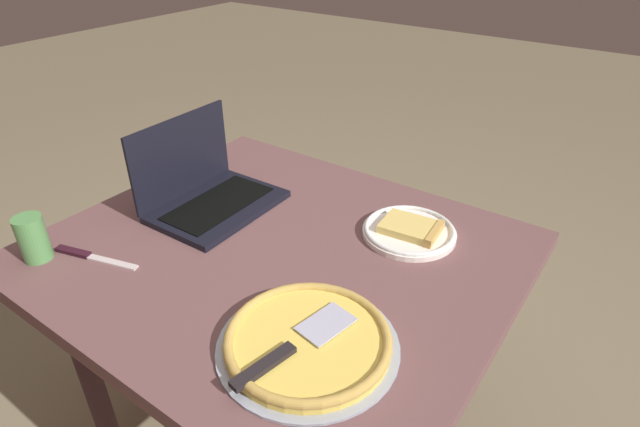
{
  "coord_description": "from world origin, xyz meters",
  "views": [
    {
      "loc": [
        0.69,
        -0.78,
        1.47
      ],
      "look_at": [
        0.08,
        0.07,
        0.83
      ],
      "focal_mm": 28.86,
      "sensor_mm": 36.0,
      "label": 1
    }
  ],
  "objects_px": {
    "pizza_plate": "(410,231)",
    "drink_cup": "(33,238)",
    "laptop": "(206,190)",
    "pizza_tray": "(308,341)",
    "dining_table": "(278,275)",
    "table_knife": "(88,256)"
  },
  "relations": [
    {
      "from": "dining_table",
      "to": "drink_cup",
      "type": "distance_m",
      "value": 0.58
    },
    {
      "from": "table_knife",
      "to": "laptop",
      "type": "bearing_deg",
      "value": 80.76
    },
    {
      "from": "pizza_plate",
      "to": "pizza_tray",
      "type": "relative_size",
      "value": 0.68
    },
    {
      "from": "dining_table",
      "to": "pizza_tray",
      "type": "distance_m",
      "value": 0.35
    },
    {
      "from": "laptop",
      "to": "pizza_tray",
      "type": "relative_size",
      "value": 0.99
    },
    {
      "from": "pizza_plate",
      "to": "laptop",
      "type": "bearing_deg",
      "value": -160.27
    },
    {
      "from": "dining_table",
      "to": "pizza_plate",
      "type": "bearing_deg",
      "value": 45.3
    },
    {
      "from": "pizza_plate",
      "to": "table_knife",
      "type": "xyz_separation_m",
      "value": [
        -0.59,
        -0.53,
        -0.01
      ]
    },
    {
      "from": "pizza_tray",
      "to": "dining_table",
      "type": "bearing_deg",
      "value": 139.75
    },
    {
      "from": "drink_cup",
      "to": "table_knife",
      "type": "bearing_deg",
      "value": 37.1
    },
    {
      "from": "pizza_tray",
      "to": "table_knife",
      "type": "relative_size",
      "value": 1.55
    },
    {
      "from": "pizza_tray",
      "to": "drink_cup",
      "type": "distance_m",
      "value": 0.71
    },
    {
      "from": "pizza_plate",
      "to": "pizza_tray",
      "type": "bearing_deg",
      "value": -87.76
    },
    {
      "from": "laptop",
      "to": "table_knife",
      "type": "height_order",
      "value": "laptop"
    },
    {
      "from": "pizza_tray",
      "to": "laptop",
      "type": "bearing_deg",
      "value": 153.71
    },
    {
      "from": "pizza_plate",
      "to": "drink_cup",
      "type": "bearing_deg",
      "value": -138.43
    },
    {
      "from": "laptop",
      "to": "dining_table",
      "type": "bearing_deg",
      "value": -10.23
    },
    {
      "from": "laptop",
      "to": "table_knife",
      "type": "xyz_separation_m",
      "value": [
        -0.06,
        -0.34,
        -0.05
      ]
    },
    {
      "from": "pizza_tray",
      "to": "table_knife",
      "type": "xyz_separation_m",
      "value": [
        -0.6,
        -0.07,
        -0.01
      ]
    },
    {
      "from": "pizza_tray",
      "to": "drink_cup",
      "type": "xyz_separation_m",
      "value": [
        -0.7,
        -0.14,
        0.04
      ]
    },
    {
      "from": "laptop",
      "to": "drink_cup",
      "type": "height_order",
      "value": "laptop"
    },
    {
      "from": "pizza_plate",
      "to": "drink_cup",
      "type": "xyz_separation_m",
      "value": [
        -0.68,
        -0.6,
        0.04
      ]
    }
  ]
}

